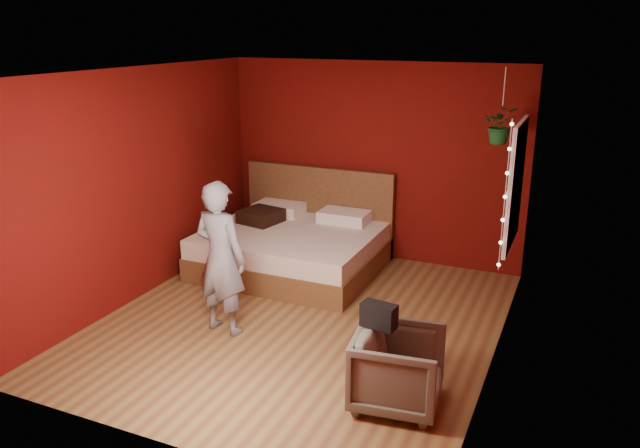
# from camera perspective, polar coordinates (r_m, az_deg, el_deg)

# --- Properties ---
(floor) EXTENTS (4.50, 4.50, 0.00)m
(floor) POSITION_cam_1_polar(r_m,az_deg,el_deg) (6.74, -1.80, -8.92)
(floor) COLOR olive
(floor) RESTS_ON ground
(room_walls) EXTENTS (4.04, 4.54, 2.62)m
(room_walls) POSITION_cam_1_polar(r_m,az_deg,el_deg) (6.17, -1.95, 5.17)
(room_walls) COLOR #640B0A
(room_walls) RESTS_ON ground
(window) EXTENTS (0.05, 0.97, 1.27)m
(window) POSITION_cam_1_polar(r_m,az_deg,el_deg) (6.54, 17.41, 3.46)
(window) COLOR white
(window) RESTS_ON room_walls
(fairy_lights) EXTENTS (0.04, 0.04, 1.45)m
(fairy_lights) POSITION_cam_1_polar(r_m,az_deg,el_deg) (6.03, 16.56, 2.39)
(fairy_lights) COLOR silver
(fairy_lights) RESTS_ON room_walls
(bed) EXTENTS (2.15, 1.83, 1.18)m
(bed) POSITION_cam_1_polar(r_m,az_deg,el_deg) (8.06, -2.33, -1.96)
(bed) COLOR brown
(bed) RESTS_ON ground
(person) EXTENTS (0.62, 0.45, 1.59)m
(person) POSITION_cam_1_polar(r_m,az_deg,el_deg) (6.32, -9.08, -3.10)
(person) COLOR slate
(person) RESTS_ON ground
(armchair) EXTENTS (0.80, 0.78, 0.66)m
(armchair) POSITION_cam_1_polar(r_m,az_deg,el_deg) (5.29, 7.14, -13.02)
(armchair) COLOR #5A5547
(armchair) RESTS_ON ground
(handbag) EXTENTS (0.30, 0.18, 0.21)m
(handbag) POSITION_cam_1_polar(r_m,az_deg,el_deg) (5.16, 5.41, -8.33)
(handbag) COLOR black
(handbag) RESTS_ON armchair
(throw_pillow) EXTENTS (0.56, 0.56, 0.17)m
(throw_pillow) POSITION_cam_1_polar(r_m,az_deg,el_deg) (8.25, -5.43, 0.73)
(throw_pillow) COLOR black
(throw_pillow) RESTS_ON bed
(hanging_plant) EXTENTS (0.43, 0.40, 0.82)m
(hanging_plant) POSITION_cam_1_polar(r_m,az_deg,el_deg) (7.12, 16.22, 8.70)
(hanging_plant) COLOR silver
(hanging_plant) RESTS_ON room_walls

